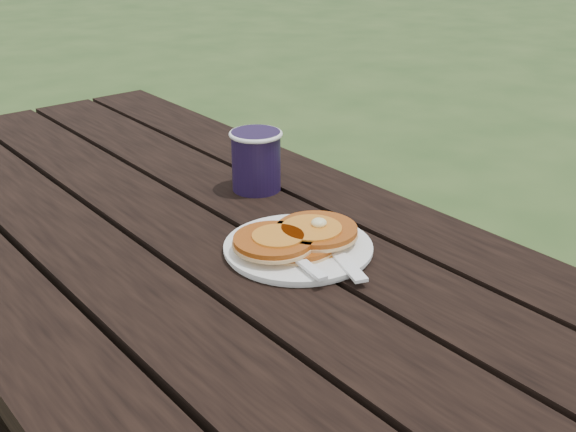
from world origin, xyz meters
TOP-DOWN VIEW (x-y plane):
  - plate at (0.09, -0.11)m, footprint 0.25×0.25m
  - pancake_stack at (0.09, -0.11)m, footprint 0.19×0.13m
  - knife at (0.12, -0.16)m, footprint 0.08×0.18m
  - fork at (0.05, -0.16)m, footprint 0.06×0.16m
  - coffee_cup at (0.19, 0.13)m, footprint 0.10×0.10m

SIDE VIEW (x-z plane):
  - plate at x=0.09m, z-range 0.75..0.76m
  - knife at x=0.12m, z-range 0.76..0.76m
  - fork at x=0.05m, z-range 0.77..0.77m
  - pancake_stack at x=0.09m, z-range 0.76..0.79m
  - coffee_cup at x=0.19m, z-range 0.76..0.87m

